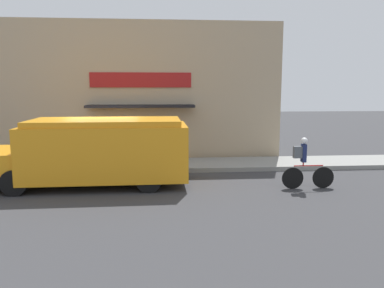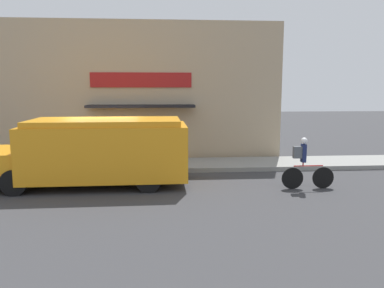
% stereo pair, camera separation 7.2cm
% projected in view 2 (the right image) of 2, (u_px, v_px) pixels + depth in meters
% --- Properties ---
extents(ground_plane, '(70.00, 70.00, 0.00)m').
position_uv_depth(ground_plane, '(104.00, 174.00, 13.43)').
color(ground_plane, '#38383A').
extents(sidewalk, '(28.00, 2.13, 0.17)m').
position_uv_depth(sidewalk, '(108.00, 166.00, 14.47)').
color(sidewalk, gray).
rests_on(sidewalk, ground_plane).
extents(storefront, '(14.34, 1.03, 5.81)m').
position_uv_depth(storefront, '(112.00, 92.00, 15.39)').
color(storefront, tan).
rests_on(storefront, ground_plane).
extents(school_bus, '(6.25, 2.83, 2.11)m').
position_uv_depth(school_bus, '(96.00, 151.00, 11.84)').
color(school_bus, orange).
rests_on(school_bus, ground_plane).
extents(cyclist, '(1.64, 0.20, 1.59)m').
position_uv_depth(cyclist, '(305.00, 164.00, 11.42)').
color(cyclist, black).
rests_on(cyclist, ground_plane).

